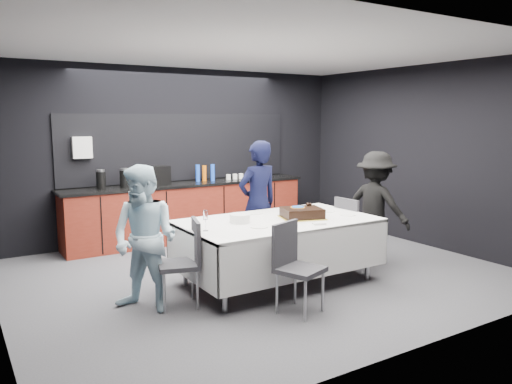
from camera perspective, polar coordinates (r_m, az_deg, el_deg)
ground at (r=6.51m, az=0.47°, el=-9.29°), size 6.00×6.00×0.00m
room_shell at (r=6.20m, az=0.49°, el=7.29°), size 6.04×5.04×2.82m
kitchenette at (r=8.28m, az=-7.86°, el=-1.66°), size 4.10×0.64×2.05m
party_table at (r=6.02m, az=2.52°, el=-4.45°), size 2.32×1.32×0.78m
cake_assembly at (r=6.08m, az=5.28°, el=-2.41°), size 0.59×0.53×0.16m
plate_stack at (r=5.81m, az=-1.85°, el=-3.01°), size 0.24×0.24×0.10m
loose_plate_near at (r=5.57m, az=0.34°, el=-3.98°), size 0.20×0.20×0.01m
loose_plate_right_a at (r=6.56m, az=8.06°, el=-2.17°), size 0.22×0.22×0.01m
loose_plate_right_b at (r=6.36m, az=10.41°, el=-2.56°), size 0.21×0.21×0.01m
loose_plate_far at (r=6.36m, az=-0.16°, el=-2.42°), size 0.21×0.21×0.01m
fork_pile at (r=5.75m, az=7.21°, el=-3.59°), size 0.16×0.12×0.02m
champagne_flute at (r=5.38m, az=-5.80°, el=-2.79°), size 0.06×0.06×0.22m
chair_left at (r=5.36m, az=-8.00°, el=-7.31°), size 0.52×0.52×0.92m
chair_right at (r=6.87m, az=10.89°, el=-3.88°), size 0.44×0.44×0.92m
chair_near at (r=5.18m, az=4.33°, el=-7.82°), size 0.54×0.54×0.92m
person_center at (r=6.77m, az=0.23°, el=-1.24°), size 0.64×0.45×1.69m
person_left at (r=5.24m, az=-12.59°, el=-5.26°), size 0.90×0.94×1.52m
person_right at (r=7.16m, az=13.51°, el=-1.59°), size 0.84×1.11×1.53m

